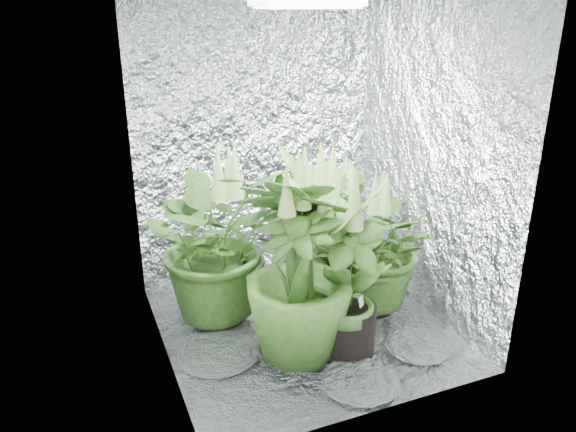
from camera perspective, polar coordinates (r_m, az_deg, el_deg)
The scene contains 10 objects.
ground at distance 3.41m, azimuth 1.54°, elevation -11.19°, with size 1.60×1.60×0.00m, color silver.
walls at distance 2.99m, azimuth 1.73°, elevation 5.21°, with size 1.62×1.62×2.00m.
plant_a at distance 3.31m, azimuth -7.22°, elevation -2.58°, with size 0.92×0.92×1.07m.
plant_b at distance 3.33m, azimuth 1.66°, elevation -2.23°, with size 0.74×0.74×1.11m.
plant_c at distance 3.56m, azimuth 5.14°, elevation -2.05°, with size 0.62×0.62×0.93m.
plant_d at distance 2.90m, azimuth 1.05°, elevation -5.46°, with size 0.79×0.79×1.12m.
plant_e at distance 3.43m, azimuth 8.95°, elevation -3.26°, with size 0.82×0.82×0.89m.
plant_f at distance 2.98m, azimuth 6.15°, elevation -5.87°, with size 0.71×0.71×1.06m.
circulation_fan at distance 4.04m, azimuth 6.33°, elevation -3.64°, with size 0.13×0.28×0.32m.
plant_label at distance 3.06m, azimuth 7.46°, elevation -8.82°, with size 0.05×0.01×0.08m, color white.
Camera 1 is at (-1.18, -2.62, 1.83)m, focal length 35.00 mm.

